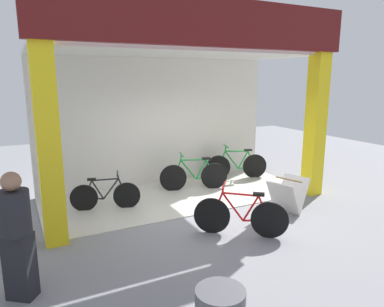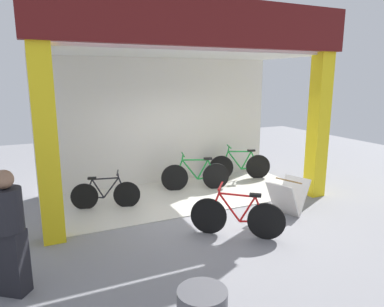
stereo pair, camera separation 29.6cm
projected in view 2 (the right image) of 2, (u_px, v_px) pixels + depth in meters
ground_plane at (205, 214)px, 7.34m from camera, size 20.38×20.38×0.00m
shop_facade at (179, 101)px, 8.07m from camera, size 6.39×2.87×4.18m
bicycle_inside_0 at (240, 166)px, 9.75m from camera, size 1.64×0.61×0.94m
bicycle_inside_1 at (106, 194)px, 7.57m from camera, size 1.41×0.49×0.80m
bicycle_inside_2 at (196, 176)px, 8.80m from camera, size 1.64×0.58×0.93m
bicycle_parked_0 at (237, 216)px, 6.23m from camera, size 1.34×1.07×0.92m
sandwich_board_sign at (288, 197)px, 7.27m from camera, size 0.95×0.82×0.73m
pedestrian_0 at (9, 231)px, 4.47m from camera, size 0.59×0.52×1.66m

